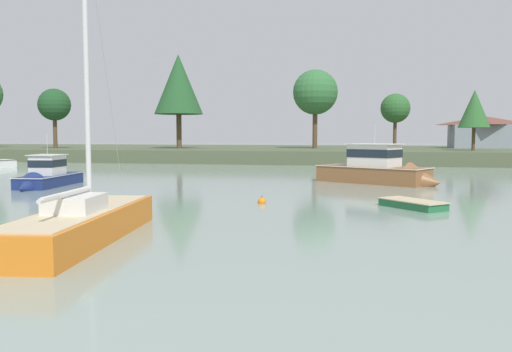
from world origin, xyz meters
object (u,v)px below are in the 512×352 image
at_px(cruiser_wood, 383,174).
at_px(mooring_buoy_orange, 262,202).
at_px(sailboat_orange, 82,233).
at_px(dinghy_green, 412,205).
at_px(cruiser_navy, 45,180).

xyz_separation_m(cruiser_wood, mooring_buoy_orange, (-7.20, -13.90, -0.67)).
distance_m(sailboat_orange, mooring_buoy_orange, 12.54).
bearing_deg(sailboat_orange, dinghy_green, 41.83).
height_order(sailboat_orange, cruiser_navy, sailboat_orange).
bearing_deg(cruiser_navy, cruiser_wood, 17.71).
height_order(dinghy_green, cruiser_wood, cruiser_wood).
height_order(cruiser_navy, dinghy_green, cruiser_navy).
distance_m(dinghy_green, cruiser_wood, 14.32).
bearing_deg(mooring_buoy_orange, sailboat_orange, -110.89).
xyz_separation_m(dinghy_green, cruiser_wood, (-1.01, 14.27, 0.61)).
distance_m(sailboat_orange, dinghy_green, 17.02).
xyz_separation_m(sailboat_orange, mooring_buoy_orange, (4.47, 11.72, -0.21)).
bearing_deg(cruiser_navy, sailboat_orange, -53.22).
relative_size(dinghy_green, mooring_buoy_orange, 7.09).
bearing_deg(cruiser_wood, dinghy_green, -85.95).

